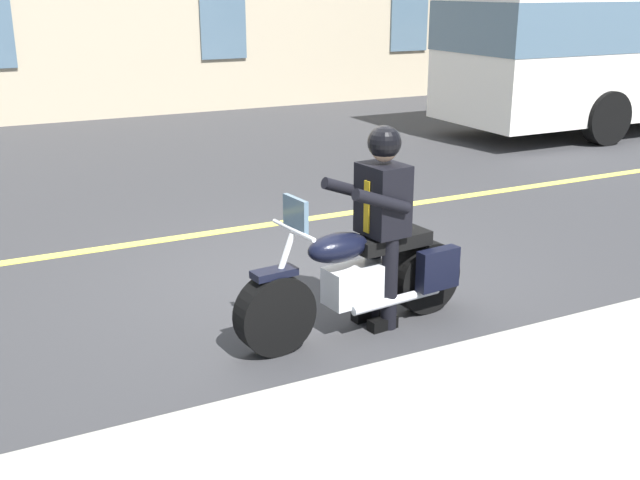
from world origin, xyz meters
The scene contains 4 objects.
ground_plane centered at (0.00, 0.00, 0.00)m, with size 80.00×80.00×0.00m, color #333335.
lane_center_stripe centered at (0.00, -2.00, 0.01)m, with size 60.00×0.16×0.01m, color #E5DB4C.
motorcycle_main centered at (0.03, 1.14, 0.45)m, with size 2.22×0.73×1.26m.
rider_main centered at (-0.16, 1.12, 1.04)m, with size 0.66×0.59×1.74m.
Camera 1 is at (3.10, 6.40, 2.81)m, focal length 43.26 mm.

